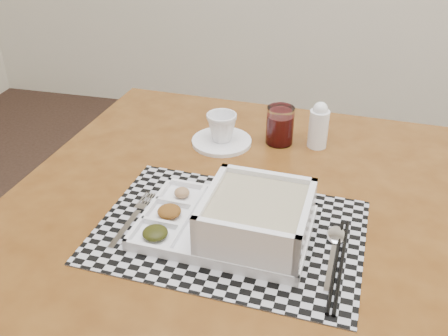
{
  "coord_description": "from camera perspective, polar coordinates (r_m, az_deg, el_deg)",
  "views": [
    {
      "loc": [
        -0.29,
        -0.3,
        1.33
      ],
      "look_at": [
        -0.49,
        0.5,
        0.83
      ],
      "focal_mm": 40.0,
      "sensor_mm": 36.0,
      "label": 1
    }
  ],
  "objects": [
    {
      "name": "dining_table",
      "position": [
        1.09,
        1.96,
        -6.95
      ],
      "size": [
        1.03,
        1.03,
        0.73
      ],
      "color": "#522B0E",
      "rests_on": "ground"
    },
    {
      "name": "placemat",
      "position": [
        0.96,
        0.65,
        -7.23
      ],
      "size": [
        0.52,
        0.38,
        0.0
      ],
      "primitive_type": "cube",
      "rotation": [
        0.0,
        0.0,
        -0.06
      ],
      "color": "#ACACB4",
      "rests_on": "dining_table"
    },
    {
      "name": "serving_tray",
      "position": [
        0.92,
        2.69,
        -6.23
      ],
      "size": [
        0.33,
        0.24,
        0.1
      ],
      "color": "white",
      "rests_on": "placemat"
    },
    {
      "name": "fork",
      "position": [
        1.01,
        -10.41,
        -5.56
      ],
      "size": [
        0.03,
        0.19,
        0.0
      ],
      "color": "silver",
      "rests_on": "placemat"
    },
    {
      "name": "spoon",
      "position": [
        0.96,
        12.63,
        -7.99
      ],
      "size": [
        0.04,
        0.18,
        0.01
      ],
      "color": "silver",
      "rests_on": "placemat"
    },
    {
      "name": "chopsticks",
      "position": [
        0.9,
        12.94,
        -10.63
      ],
      "size": [
        0.03,
        0.24,
        0.01
      ],
      "color": "black",
      "rests_on": "placemat"
    },
    {
      "name": "saucer",
      "position": [
        1.25,
        -0.27,
        3.05
      ],
      "size": [
        0.15,
        0.15,
        0.01
      ],
      "primitive_type": "cylinder",
      "color": "white",
      "rests_on": "dining_table"
    },
    {
      "name": "cup",
      "position": [
        1.23,
        -0.28,
        4.69
      ],
      "size": [
        0.08,
        0.08,
        0.07
      ],
      "primitive_type": "imported",
      "rotation": [
        0.0,
        0.0,
        -0.01
      ],
      "color": "white",
      "rests_on": "saucer"
    },
    {
      "name": "juice_glass",
      "position": [
        1.25,
        6.4,
        4.71
      ],
      "size": [
        0.07,
        0.07,
        0.1
      ],
      "color": "white",
      "rests_on": "dining_table"
    },
    {
      "name": "creamer_bottle",
      "position": [
        1.24,
        10.77,
        4.79
      ],
      "size": [
        0.05,
        0.05,
        0.12
      ],
      "color": "white",
      "rests_on": "dining_table"
    }
  ]
}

